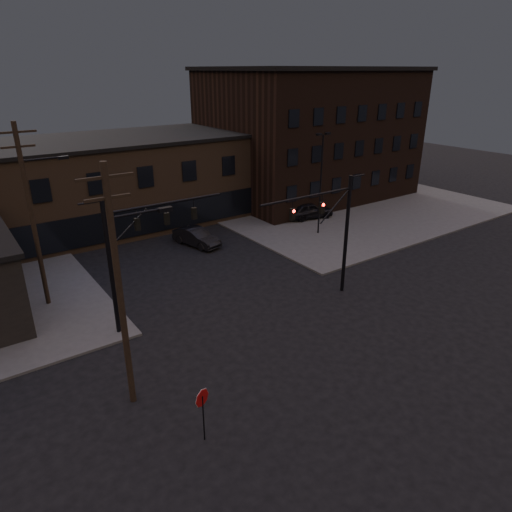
{
  "coord_description": "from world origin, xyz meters",
  "views": [
    {
      "loc": [
        -14.68,
        -15.06,
        14.16
      ],
      "look_at": [
        0.34,
        6.07,
        3.5
      ],
      "focal_mm": 32.0,
      "sensor_mm": 36.0,
      "label": 1
    }
  ],
  "objects": [
    {
      "name": "traffic_signal_near",
      "position": [
        5.36,
        4.5,
        4.93
      ],
      "size": [
        7.12,
        0.24,
        8.0
      ],
      "color": "black",
      "rests_on": "ground"
    },
    {
      "name": "stop_sign",
      "position": [
        -8.0,
        -1.99,
        1.84
      ],
      "size": [
        0.72,
        0.33,
        2.48
      ],
      "color": "black",
      "rests_on": "ground"
    },
    {
      "name": "parked_car_lot_a",
      "position": [
        15.3,
        17.86,
        0.98
      ],
      "size": [
        5.18,
        2.93,
        1.66
      ],
      "primitive_type": "imported",
      "rotation": [
        0.0,
        0.0,
        1.36
      ],
      "color": "black",
      "rests_on": "sidewalk_ne"
    },
    {
      "name": "lot_light_a",
      "position": [
        13.0,
        14.0,
        5.51
      ],
      "size": [
        1.5,
        0.28,
        9.14
      ],
      "color": "black",
      "rests_on": "ground"
    },
    {
      "name": "ground",
      "position": [
        0.0,
        0.0,
        0.0
      ],
      "size": [
        140.0,
        140.0,
        0.0
      ],
      "primitive_type": "plane",
      "color": "black",
      "rests_on": "ground"
    },
    {
      "name": "utility_pole_near",
      "position": [
        -9.43,
        2.0,
        5.87
      ],
      "size": [
        3.7,
        0.28,
        11.0
      ],
      "color": "black",
      "rests_on": "ground"
    },
    {
      "name": "parked_car_lot_b",
      "position": [
        13.11,
        24.2,
        0.88
      ],
      "size": [
        5.22,
        2.54,
        1.46
      ],
      "primitive_type": "imported",
      "rotation": [
        0.0,
        0.0,
        1.47
      ],
      "color": "silver",
      "rests_on": "sidewalk_ne"
    },
    {
      "name": "traffic_signal_far",
      "position": [
        -6.72,
        8.0,
        5.01
      ],
      "size": [
        7.12,
        0.24,
        8.0
      ],
      "color": "black",
      "rests_on": "ground"
    },
    {
      "name": "sidewalk_ne",
      "position": [
        22.0,
        22.0,
        0.07
      ],
      "size": [
        30.0,
        30.0,
        0.15
      ],
      "primitive_type": "cube",
      "color": "#474744",
      "rests_on": "ground"
    },
    {
      "name": "building_right",
      "position": [
        22.0,
        26.0,
        7.0
      ],
      "size": [
        22.0,
        16.0,
        14.0
      ],
      "primitive_type": "cube",
      "color": "black",
      "rests_on": "ground"
    },
    {
      "name": "utility_pole_mid",
      "position": [
        -10.44,
        14.0,
        6.13
      ],
      "size": [
        3.7,
        0.28,
        11.5
      ],
      "color": "black",
      "rests_on": "ground"
    },
    {
      "name": "building_row",
      "position": [
        0.0,
        28.0,
        4.0
      ],
      "size": [
        40.0,
        12.0,
        8.0
      ],
      "primitive_type": "cube",
      "color": "brown",
      "rests_on": "ground"
    },
    {
      "name": "lot_light_b",
      "position": [
        19.0,
        19.0,
        5.51
      ],
      "size": [
        1.5,
        0.28,
        9.14
      ],
      "color": "black",
      "rests_on": "ground"
    },
    {
      "name": "car_crossing",
      "position": [
        2.5,
        17.98,
        0.76
      ],
      "size": [
        2.73,
        4.87,
        1.52
      ],
      "primitive_type": "imported",
      "rotation": [
        0.0,
        0.0,
        0.26
      ],
      "color": "black",
      "rests_on": "ground"
    }
  ]
}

